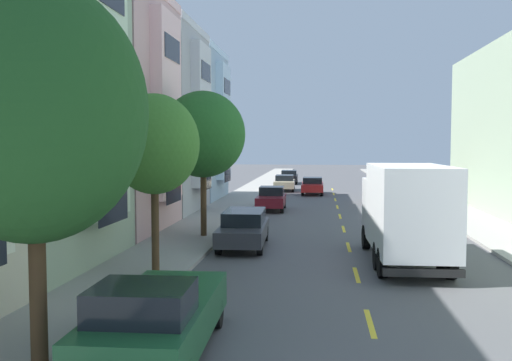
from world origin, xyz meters
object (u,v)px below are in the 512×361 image
parked_hatchback_burgundy (271,198)px  parked_sedan_champagne (284,183)px  street_tree_second (154,145)px  parked_sedan_black (289,177)px  street_tree_third (203,135)px  parked_pickup_forest (157,318)px  parked_sedan_silver (385,185)px  street_tree_nearest (34,111)px  parked_wagon_charcoal (244,228)px  parked_suv_orange (399,190)px  moving_red_sedan (312,185)px  delivery_box_truck (406,209)px

parked_hatchback_burgundy → parked_sedan_champagne: bearing=90.3°
street_tree_second → parked_sedan_black: size_ratio=1.26×
street_tree_third → parked_hatchback_burgundy: size_ratio=1.61×
parked_pickup_forest → parked_sedan_silver: bearing=77.1°
street_tree_third → parked_sedan_champagne: (2.02, 26.43, -3.94)m
street_tree_nearest → parked_wagon_charcoal: size_ratio=1.50×
parked_sedan_silver → parked_suv_orange: bearing=-89.0°
parked_sedan_silver → street_tree_second: bearing=-108.8°
parked_hatchback_burgundy → parked_sedan_silver: bearing=56.0°
parked_sedan_silver → moving_red_sedan: size_ratio=1.00×
parked_sedan_black → parked_suv_orange: bearing=-65.2°
delivery_box_truck → parked_suv_orange: bearing=82.8°
parked_suv_orange → street_tree_third: bearing=-123.4°
moving_red_sedan → parked_pickup_forest: bearing=-94.0°
street_tree_third → parked_pickup_forest: size_ratio=1.21×
moving_red_sedan → street_tree_third: bearing=-101.3°
moving_red_sedan → street_tree_nearest: bearing=-96.9°
delivery_box_truck → parked_sedan_silver: delivery_box_truck is taller
street_tree_third → parked_sedan_black: 36.05m
street_tree_nearest → parked_sedan_champagne: street_tree_nearest is taller
delivery_box_truck → moving_red_sedan: 27.96m
parked_sedan_silver → street_tree_third: bearing=-114.1°
parked_suv_orange → moving_red_sedan: bearing=133.3°
street_tree_third → moving_red_sedan: (4.60, 23.12, -3.94)m
parked_pickup_forest → parked_sedan_black: 49.96m
parked_sedan_silver → parked_sedan_champagne: (-8.72, 2.37, 0.00)m
street_tree_nearest → parked_sedan_silver: bearing=74.6°
parked_suv_orange → parked_sedan_black: (-8.94, 19.32, -0.24)m
parked_wagon_charcoal → moving_red_sedan: bearing=84.2°
street_tree_third → parked_pickup_forest: bearing=-82.0°
parked_sedan_black → street_tree_second: bearing=-92.6°
delivery_box_truck → parked_sedan_silver: bearing=84.9°
parked_sedan_champagne → parked_suv_orange: bearing=-48.4°
street_tree_nearest → street_tree_third: bearing=90.0°
street_tree_nearest → moving_red_sedan: size_ratio=1.59×
parked_suv_orange → parked_sedan_black: 21.29m
delivery_box_truck → parked_sedan_silver: 28.77m
parked_sedan_silver → moving_red_sedan: same height
street_tree_third → parked_sedan_black: bearing=86.9°
street_tree_third → parked_sedan_silver: bearing=65.9°
street_tree_nearest → parked_hatchback_burgundy: bearing=85.4°
moving_red_sedan → street_tree_second: bearing=-98.5°
parked_sedan_silver → parked_hatchback_burgundy: 15.44m
street_tree_second → delivery_box_truck: (8.21, 2.95, -2.27)m
parked_sedan_champagne → moving_red_sedan: bearing=-52.0°
delivery_box_truck → parked_wagon_charcoal: (-6.13, 2.73, -1.17)m
parked_suv_orange → parked_pickup_forest: bearing=-106.2°
parked_suv_orange → parked_sedan_champagne: size_ratio=1.06×
parked_hatchback_burgundy → parked_sedan_black: 24.53m
parked_suv_orange → parked_sedan_black: size_ratio=1.06×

